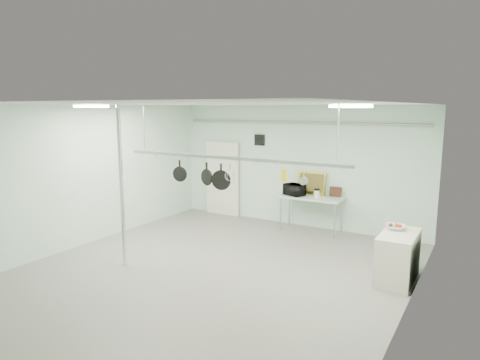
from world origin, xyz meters
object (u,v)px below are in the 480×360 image
Objects in this scene: pot_rack at (228,156)px; skillet_left at (180,171)px; prep_table at (311,199)px; coffee_canister at (317,194)px; microwave at (295,190)px; skillet_mid at (207,174)px; fruit_bowl at (395,227)px; chrome_pole at (121,187)px; side_cabinet at (398,257)px; skillet_right at (221,177)px.

pot_rack is 11.19× the size of skillet_left.
prep_table is 8.47× the size of coffee_canister.
skillet_mid is (-0.47, -3.22, 0.81)m from microwave.
skillet_mid is (-1.07, -3.23, 0.86)m from coffee_canister.
coffee_canister is at bearing 139.82° from fruit_bowl.
chrome_pole is 5.27m from fruit_bowl.
pot_rack is 1.22m from skillet_left.
side_cabinet is (2.55, -2.20, -0.38)m from prep_table.
skillet_left is at bearing -163.69° from skillet_mid.
chrome_pole reaches higher than prep_table.
skillet_mid reaches higher than microwave.
coffee_canister is 0.36× the size of skillet_right.
prep_table is (2.30, 4.20, -0.77)m from chrome_pole.
coffee_canister reaches higher than prep_table.
microwave is 1.46× the size of fruit_bowl.
side_cabinet is at bearing 22.41° from chrome_pole.
side_cabinet is (4.85, 2.00, -1.15)m from chrome_pole.
prep_table is 3.49× the size of skillet_mid.
skillet_right reaches higher than fruit_bowl.
chrome_pole is 1.68m from skillet_mid.
fruit_bowl is at bearing 25.18° from chrome_pole.
chrome_pole is 6.16× the size of skillet_right.
fruit_bowl is at bearing 25.07° from pot_rack.
prep_table is 3.07× the size of microwave.
prep_table is 3.57m from skillet_mid.
microwave reaches higher than coffee_canister.
coffee_canister is 3.51m from skillet_mid.
skillet_left is 0.83× the size of skillet_right.
pot_rack is 3.43m from microwave.
fruit_bowl is 0.78× the size of skillet_mid.
skillet_left is 1.00m from skillet_right.
skillet_left reaches higher than side_cabinet.
skillet_left and skillet_mid have the same top height.
microwave is at bearing 73.74° from skillet_right.
prep_table is at bearing 66.46° from skillet_right.
prep_table reaches higher than side_cabinet.
pot_rack is 3.51m from coffee_canister.
skillet_mid reaches higher than coffee_canister.
prep_table is at bearing 83.09° from pot_rack.
skillet_right is at bearing -156.15° from fruit_bowl.
pot_rack is at bearing 113.26° from microwave.
coffee_canister is 2.96m from fruit_bowl.
skillet_right is (-3.11, -1.10, 1.38)m from side_cabinet.
chrome_pole is at bearing 88.33° from microwave.
skillet_right is (0.34, 0.00, -0.03)m from skillet_mid.
fruit_bowl is (4.73, 2.22, -0.66)m from chrome_pole.
fruit_bowl is (2.26, -1.91, -0.06)m from coffee_canister.
chrome_pole is at bearing -157.59° from side_cabinet.
skillet_right is at bearing 110.33° from microwave.
chrome_pole is 4.85m from coffee_canister.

